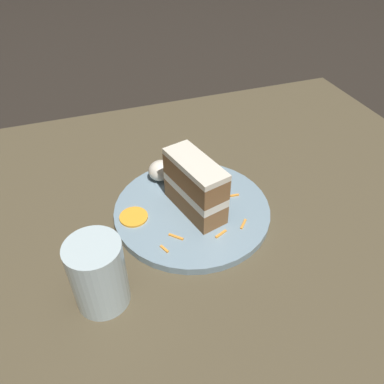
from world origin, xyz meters
The scene contains 8 objects.
ground_plane centered at (0.00, 0.00, 0.00)m, with size 6.00×6.00×0.00m, color black.
dining_table centered at (0.00, 0.00, 0.01)m, with size 1.15×0.92×0.02m, color #4C422D.
plate centered at (0.02, -0.01, 0.03)m, with size 0.29×0.29×0.01m, color gray.
cake_slice centered at (0.01, -0.01, 0.09)m, with size 0.08×0.14×0.11m.
cream_dollop centered at (0.05, -0.11, 0.06)m, with size 0.05×0.04×0.04m, color silver.
orange_garnish centered at (0.13, -0.02, 0.04)m, with size 0.05×0.05×0.00m, color orange.
carrot_shreds_scatter centered at (0.01, 0.03, 0.04)m, with size 0.18×0.17×0.00m.
drinking_glass centered at (0.20, 0.12, 0.07)m, with size 0.08×0.08×0.12m.
Camera 1 is at (0.19, 0.47, 0.51)m, focal length 35.00 mm.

